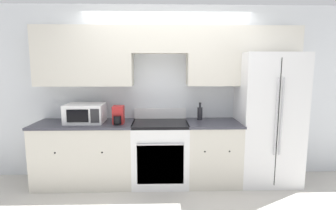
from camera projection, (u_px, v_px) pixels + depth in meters
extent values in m
plane|color=beige|center=(169.00, 192.00, 3.59)|extent=(12.00, 12.00, 0.00)
cube|color=silver|center=(167.00, 92.00, 4.05)|extent=(8.00, 0.06, 2.60)
cube|color=beige|center=(84.00, 56.00, 3.74)|extent=(1.38, 0.33, 0.84)
cube|color=beige|center=(160.00, 40.00, 3.74)|extent=(0.79, 0.33, 0.38)
cube|color=beige|center=(242.00, 57.00, 3.80)|extent=(1.60, 0.33, 0.84)
cube|color=beige|center=(86.00, 154.00, 3.80)|extent=(1.38, 0.62, 0.87)
cube|color=#383842|center=(84.00, 124.00, 3.73)|extent=(1.41, 0.64, 0.03)
sphere|color=black|center=(55.00, 153.00, 3.47)|extent=(0.03, 0.03, 0.03)
sphere|color=black|center=(102.00, 152.00, 3.48)|extent=(0.03, 0.03, 0.03)
cube|color=beige|center=(212.00, 153.00, 3.85)|extent=(0.74, 0.62, 0.87)
cube|color=#383842|center=(213.00, 123.00, 3.78)|extent=(0.77, 0.64, 0.03)
sphere|color=black|center=(205.00, 151.00, 3.52)|extent=(0.03, 0.03, 0.03)
sphere|color=black|center=(229.00, 151.00, 3.53)|extent=(0.03, 0.03, 0.03)
cube|color=white|center=(160.00, 154.00, 3.83)|extent=(0.79, 0.62, 0.87)
cube|color=black|center=(160.00, 164.00, 3.53)|extent=(0.63, 0.01, 0.55)
cube|color=black|center=(160.00, 124.00, 3.76)|extent=(0.79, 0.62, 0.04)
cube|color=white|center=(160.00, 113.00, 4.02)|extent=(0.79, 0.04, 0.16)
cylinder|color=silver|center=(160.00, 145.00, 3.47)|extent=(0.63, 0.02, 0.02)
cube|color=white|center=(266.00, 118.00, 3.87)|extent=(0.86, 0.77, 1.89)
cube|color=black|center=(278.00, 124.00, 3.49)|extent=(0.01, 0.01, 1.74)
cylinder|color=#B7B7BC|center=(276.00, 117.00, 3.45)|extent=(0.02, 0.02, 1.04)
cylinder|color=#B7B7BC|center=(282.00, 117.00, 3.45)|extent=(0.02, 0.02, 1.04)
cube|color=white|center=(85.00, 113.00, 3.73)|extent=(0.53, 0.42, 0.27)
cube|color=black|center=(77.00, 116.00, 3.52)|extent=(0.29, 0.01, 0.17)
cube|color=#262628|center=(95.00, 116.00, 3.53)|extent=(0.12, 0.01, 0.19)
cylinder|color=black|center=(200.00, 114.00, 3.91)|extent=(0.08, 0.08, 0.19)
cylinder|color=black|center=(200.00, 106.00, 3.89)|extent=(0.03, 0.03, 0.05)
cylinder|color=black|center=(200.00, 103.00, 3.88)|extent=(0.04, 0.04, 0.02)
cube|color=#B22323|center=(118.00, 115.00, 3.66)|extent=(0.15, 0.17, 0.25)
cylinder|color=black|center=(117.00, 120.00, 3.58)|extent=(0.11, 0.11, 0.11)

